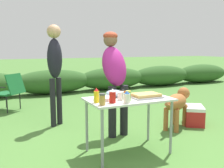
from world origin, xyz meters
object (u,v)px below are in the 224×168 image
object	(u,v)px
paper_cup_stack	(121,96)
cooler_box	(194,115)
food_tray	(146,96)
spice_jar	(102,99)
standing_person_in_navy_coat	(115,72)
mustard_bottle	(96,96)
camp_chair_green_behind_table	(10,90)
plate_stack	(103,98)
dog	(177,103)
folding_table	(129,104)
relish_jar	(128,96)
mayo_bottle	(127,97)
hot_sauce_bottle	(123,94)
ketchup_bottle	(113,96)
mixing_bowl	(114,93)
standing_person_with_beanie	(55,63)

from	to	relation	value
paper_cup_stack	cooler_box	distance (m)	2.04
food_tray	spice_jar	world-z (taller)	spice_jar
standing_person_in_navy_coat	mustard_bottle	bearing A→B (deg)	-133.54
camp_chair_green_behind_table	standing_person_in_navy_coat	bearing A→B (deg)	-102.62
plate_stack	dog	world-z (taller)	plate_stack
food_tray	folding_table	bearing A→B (deg)	165.84
relish_jar	folding_table	bearing A→B (deg)	58.64
mayo_bottle	camp_chair_green_behind_table	bearing A→B (deg)	109.24
spice_jar	mustard_bottle	bearing A→B (deg)	93.77
food_tray	hot_sauce_bottle	xyz separation A→B (m)	(-0.31, 0.06, 0.04)
paper_cup_stack	spice_jar	xyz separation A→B (m)	(-0.32, -0.16, 0.01)
standing_person_in_navy_coat	plate_stack	bearing A→B (deg)	-130.55
hot_sauce_bottle	cooler_box	bearing A→B (deg)	18.19
mustard_bottle	standing_person_in_navy_coat	world-z (taller)	standing_person_in_navy_coat
hot_sauce_bottle	ketchup_bottle	size ratio (longest dim) A/B	0.76
spice_jar	standing_person_in_navy_coat	distance (m)	1.16
food_tray	mixing_bowl	world-z (taller)	mixing_bowl
relish_jar	camp_chair_green_behind_table	world-z (taller)	relish_jar
plate_stack	cooler_box	bearing A→B (deg)	15.18
relish_jar	mayo_bottle	size ratio (longest dim) A/B	0.89
spice_jar	camp_chair_green_behind_table	world-z (taller)	spice_jar
paper_cup_stack	relish_jar	bearing A→B (deg)	-58.61
hot_sauce_bottle	spice_jar	distance (m)	0.45
standing_person_in_navy_coat	hot_sauce_bottle	bearing A→B (deg)	-113.07
relish_jar	dog	size ratio (longest dim) A/B	0.14
folding_table	camp_chair_green_behind_table	size ratio (longest dim) A/B	1.32
plate_stack	camp_chair_green_behind_table	world-z (taller)	camp_chair_green_behind_table
mayo_bottle	camp_chair_green_behind_table	distance (m)	3.52
spice_jar	hot_sauce_bottle	bearing A→B (deg)	30.67
food_tray	mixing_bowl	size ratio (longest dim) A/B	1.78
dog	plate_stack	bearing A→B (deg)	-102.60
dog	relish_jar	bearing A→B (deg)	-93.09
camp_chair_green_behind_table	cooler_box	distance (m)	3.90
mustard_bottle	plate_stack	bearing A→B (deg)	36.76
paper_cup_stack	dog	bearing A→B (deg)	23.82
folding_table	standing_person_with_beanie	world-z (taller)	standing_person_with_beanie
spice_jar	camp_chair_green_behind_table	size ratio (longest dim) A/B	0.16
dog	folding_table	bearing A→B (deg)	-96.72
folding_table	standing_person_with_beanie	xyz separation A→B (m)	(-0.61, 1.59, 0.46)
standing_person_in_navy_coat	camp_chair_green_behind_table	bearing A→B (deg)	116.34
dog	camp_chair_green_behind_table	size ratio (longest dim) A/B	1.10
mayo_bottle	relish_jar	bearing A→B (deg)	53.84
spice_jar	standing_person_with_beanie	bearing A→B (deg)	94.55
paper_cup_stack	plate_stack	bearing A→B (deg)	153.98
hot_sauce_bottle	ketchup_bottle	world-z (taller)	ketchup_bottle
relish_jar	mixing_bowl	bearing A→B (deg)	96.42
relish_jar	dog	distance (m)	1.60
mayo_bottle	standing_person_in_navy_coat	size ratio (longest dim) A/B	0.09
standing_person_in_navy_coat	paper_cup_stack	bearing A→B (deg)	-115.91
plate_stack	cooler_box	distance (m)	2.19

